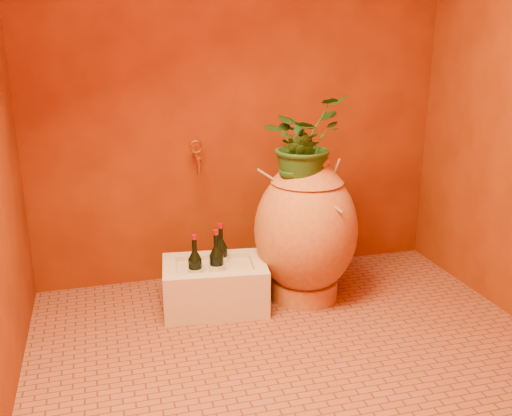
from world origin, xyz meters
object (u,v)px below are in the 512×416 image
object	(u,v)px
amphora	(306,229)
stone_basin	(215,286)
wine_bottle_c	(221,258)
wall_tap	(197,155)
wine_bottle_a	(195,270)
wine_bottle_b	(217,267)

from	to	relation	value
amphora	stone_basin	size ratio (longest dim) A/B	1.38
wine_bottle_c	wall_tap	size ratio (longest dim) A/B	1.73
stone_basin	wall_tap	size ratio (longest dim) A/B	3.27
amphora	wall_tap	xyz separation A→B (m)	(-0.54, 0.37, 0.38)
wine_bottle_a	wine_bottle_b	xyz separation A→B (m)	(0.12, 0.00, 0.01)
amphora	wall_tap	world-z (taller)	wall_tap
wine_bottle_c	wall_tap	bearing A→B (deg)	103.46
wine_bottle_b	wall_tap	size ratio (longest dim) A/B	1.79
amphora	wine_bottle_c	bearing A→B (deg)	170.00
stone_basin	wine_bottle_c	world-z (taller)	wine_bottle_c
wine_bottle_b	wall_tap	distance (m)	0.67
wine_bottle_b	wine_bottle_c	distance (m)	0.13
amphora	wine_bottle_a	size ratio (longest dim) A/B	2.64
wine_bottle_a	wine_bottle_b	distance (m)	0.12
amphora	wall_tap	bearing A→B (deg)	145.32
wine_bottle_a	amphora	bearing A→B (deg)	3.77
amphora	wall_tap	size ratio (longest dim) A/B	4.52
amphora	wine_bottle_c	xyz separation A→B (m)	(-0.47, 0.08, -0.16)
wine_bottle_b	wall_tap	world-z (taller)	wall_tap
wine_bottle_a	wall_tap	world-z (taller)	wall_tap
wine_bottle_c	wall_tap	xyz separation A→B (m)	(-0.07, 0.29, 0.53)
wall_tap	amphora	bearing A→B (deg)	-34.68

